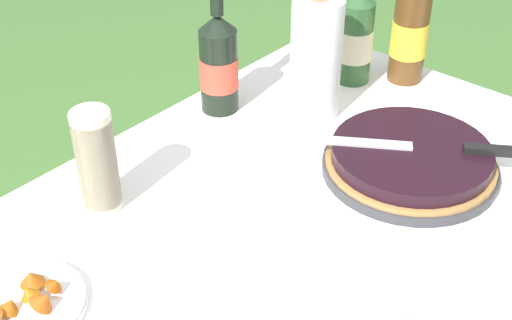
% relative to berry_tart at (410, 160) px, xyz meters
% --- Properties ---
extents(berry_tart, '(0.34, 0.34, 0.06)m').
position_rel_berry_tart_xyz_m(berry_tart, '(0.00, 0.00, 0.00)').
color(berry_tart, '#38383D').
rests_on(berry_tart, tablecloth).
extents(serving_knife, '(0.22, 0.33, 0.01)m').
position_rel_berry_tart_xyz_m(serving_knife, '(0.02, -0.02, 0.04)').
color(serving_knife, silver).
rests_on(serving_knife, berry_tart).
extents(cup_stack, '(0.07, 0.07, 0.20)m').
position_rel_berry_tart_xyz_m(cup_stack, '(-0.46, 0.37, 0.07)').
color(cup_stack, beige).
rests_on(cup_stack, tablecloth).
extents(cider_bottle_green, '(0.08, 0.08, 0.31)m').
position_rel_berry_tart_xyz_m(cider_bottle_green, '(0.25, 0.30, 0.09)').
color(cider_bottle_green, '#2D562D').
rests_on(cider_bottle_green, tablecloth).
extents(cider_bottle_amber, '(0.09, 0.09, 0.34)m').
position_rel_berry_tart_xyz_m(cider_bottle_amber, '(0.33, 0.21, 0.10)').
color(cider_bottle_amber, brown).
rests_on(cider_bottle_amber, tablecloth).
extents(juice_bottle_red, '(0.09, 0.09, 0.31)m').
position_rel_berry_tart_xyz_m(juice_bottle_red, '(-0.06, 0.45, 0.08)').
color(juice_bottle_red, black).
rests_on(juice_bottle_red, tablecloth).
extents(snack_plate_near, '(0.21, 0.21, 0.06)m').
position_rel_berry_tart_xyz_m(snack_plate_near, '(-0.71, 0.27, -0.02)').
color(snack_plate_near, white).
rests_on(snack_plate_near, tablecloth).
extents(paper_towel_roll, '(0.11, 0.11, 0.27)m').
position_rel_berry_tart_xyz_m(paper_towel_roll, '(0.06, 0.28, 0.11)').
color(paper_towel_roll, white).
rests_on(paper_towel_roll, tablecloth).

